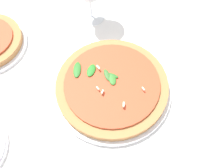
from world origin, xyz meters
TOP-DOWN VIEW (x-y plane):
  - ground_plane at (0.00, 0.00)m, footprint 6.00×6.00m
  - pizza_arugula_main at (0.04, 0.04)m, footprint 0.31×0.31m

SIDE VIEW (x-z plane):
  - ground_plane at x=0.00m, z-range 0.00..0.00m
  - pizza_arugula_main at x=0.04m, z-range -0.01..0.04m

